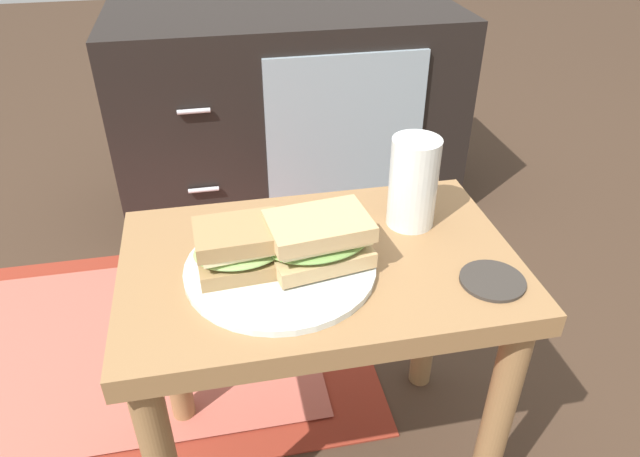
{
  "coord_description": "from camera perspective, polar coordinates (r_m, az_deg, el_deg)",
  "views": [
    {
      "loc": [
        -0.13,
        -0.65,
        0.95
      ],
      "look_at": [
        0.0,
        0.0,
        0.51
      ],
      "focal_mm": 32.71,
      "sensor_mm": 36.0,
      "label": 1
    }
  ],
  "objects": [
    {
      "name": "ground_plane",
      "position": [
        1.16,
        -0.04,
        -21.43
      ],
      "size": [
        8.0,
        8.0,
        0.0
      ],
      "primitive_type": "plane",
      "color": "#3D2B1E"
    },
    {
      "name": "side_table",
      "position": [
        0.89,
        -0.05,
        -7.6
      ],
      "size": [
        0.56,
        0.36,
        0.46
      ],
      "color": "olive",
      "rests_on": "ground"
    },
    {
      "name": "tv_cabinet",
      "position": [
        1.75,
        -3.1,
        11.28
      ],
      "size": [
        0.96,
        0.46,
        0.58
      ],
      "color": "black",
      "rests_on": "ground"
    },
    {
      "name": "area_rug",
      "position": [
        1.44,
        -22.58,
        -10.93
      ],
      "size": [
        1.27,
        0.71,
        0.01
      ],
      "color": "maroon",
      "rests_on": "ground"
    },
    {
      "name": "plate",
      "position": [
        0.8,
        -3.9,
        -3.82
      ],
      "size": [
        0.26,
        0.26,
        0.01
      ],
      "primitive_type": "cylinder",
      "color": "silver",
      "rests_on": "side_table"
    },
    {
      "name": "sandwich_front",
      "position": [
        0.78,
        -7.89,
        -1.92
      ],
      "size": [
        0.13,
        0.1,
        0.07
      ],
      "color": "#9E7A4C",
      "rests_on": "plate"
    },
    {
      "name": "sandwich_back",
      "position": [
        0.78,
        -0.13,
        -1.08
      ],
      "size": [
        0.16,
        0.12,
        0.07
      ],
      "color": "tan",
      "rests_on": "plate"
    },
    {
      "name": "beer_glass",
      "position": [
        0.88,
        9.09,
        4.29
      ],
      "size": [
        0.07,
        0.07,
        0.14
      ],
      "color": "silver",
      "rests_on": "side_table"
    },
    {
      "name": "coaster",
      "position": [
        0.82,
        16.52,
        -4.91
      ],
      "size": [
        0.09,
        0.09,
        0.01
      ],
      "primitive_type": "cylinder",
      "color": "#332D28",
      "rests_on": "side_table"
    }
  ]
}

